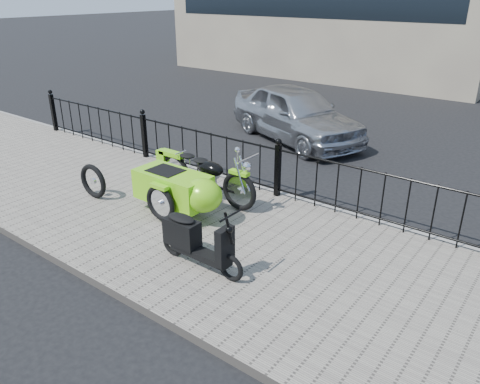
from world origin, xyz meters
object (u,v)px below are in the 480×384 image
Objects in this scene: spare_tire at (93,181)px; sedan_car at (296,113)px; scooter at (195,241)px; motorcycle_sidecar at (187,187)px.

spare_tire is 0.16× the size of sedan_car.
scooter is at bearing -10.66° from spare_tire.
sedan_car is (-0.92, 4.97, 0.10)m from motorcycle_sidecar.
sedan_car reaches higher than spare_tire.
motorcycle_sidecar is at bearing -147.40° from sedan_car.
scooter is 0.35× the size of sedan_car.
sedan_car is (0.83, 5.54, 0.25)m from spare_tire.
sedan_car reaches higher than scooter.
spare_tire is (-2.95, 0.56, -0.06)m from scooter.
spare_tire is 5.61m from sedan_car.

